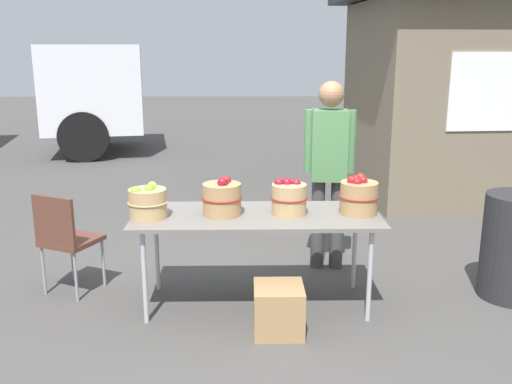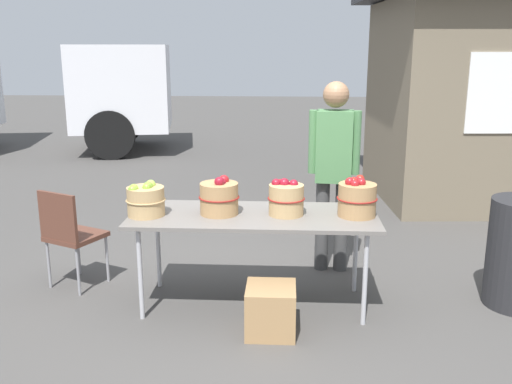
{
  "view_description": "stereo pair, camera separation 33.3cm",
  "coord_description": "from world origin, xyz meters",
  "px_view_note": "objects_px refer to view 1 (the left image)",
  "views": [
    {
      "loc": [
        -0.08,
        -4.18,
        1.99
      ],
      "look_at": [
        0.0,
        0.3,
        0.85
      ],
      "focal_mm": 39.74,
      "sensor_mm": 36.0,
      "label": 1
    },
    {
      "loc": [
        0.25,
        -4.18,
        1.99
      ],
      "look_at": [
        0.0,
        0.3,
        0.85
      ],
      "focal_mm": 39.74,
      "sensor_mm": 36.0,
      "label": 2
    }
  ],
  "objects_px": {
    "market_table": "(257,220)",
    "apple_basket_red_0": "(222,198)",
    "apple_basket_green_0": "(148,202)",
    "folding_chair": "(65,235)",
    "produce_crate": "(279,309)",
    "apple_basket_red_1": "(289,198)",
    "apple_basket_red_2": "(359,196)",
    "vendor_adult": "(329,161)"
  },
  "relations": [
    {
      "from": "apple_basket_red_1",
      "to": "apple_basket_red_0",
      "type": "bearing_deg",
      "value": -179.35
    },
    {
      "from": "apple_basket_red_1",
      "to": "folding_chair",
      "type": "relative_size",
      "value": 0.33
    },
    {
      "from": "market_table",
      "to": "apple_basket_red_0",
      "type": "distance_m",
      "value": 0.32
    },
    {
      "from": "market_table",
      "to": "apple_basket_red_2",
      "type": "relative_size",
      "value": 6.18
    },
    {
      "from": "apple_basket_red_1",
      "to": "produce_crate",
      "type": "relative_size",
      "value": 0.81
    },
    {
      "from": "apple_basket_green_0",
      "to": "apple_basket_red_1",
      "type": "bearing_deg",
      "value": 4.06
    },
    {
      "from": "market_table",
      "to": "apple_basket_red_2",
      "type": "bearing_deg",
      "value": 0.09
    },
    {
      "from": "produce_crate",
      "to": "market_table",
      "type": "bearing_deg",
      "value": 107.73
    },
    {
      "from": "produce_crate",
      "to": "folding_chair",
      "type": "bearing_deg",
      "value": 157.71
    },
    {
      "from": "apple_basket_red_1",
      "to": "folding_chair",
      "type": "xyz_separation_m",
      "value": [
        -1.81,
        0.24,
        -0.37
      ]
    },
    {
      "from": "apple_basket_green_0",
      "to": "folding_chair",
      "type": "relative_size",
      "value": 0.35
    },
    {
      "from": "folding_chair",
      "to": "apple_basket_red_1",
      "type": "bearing_deg",
      "value": -162.18
    },
    {
      "from": "apple_basket_red_0",
      "to": "apple_basket_red_2",
      "type": "relative_size",
      "value": 1.02
    },
    {
      "from": "market_table",
      "to": "produce_crate",
      "type": "bearing_deg",
      "value": -72.27
    },
    {
      "from": "apple_basket_red_0",
      "to": "folding_chair",
      "type": "xyz_separation_m",
      "value": [
        -1.3,
        0.24,
        -0.37
      ]
    },
    {
      "from": "folding_chair",
      "to": "produce_crate",
      "type": "distance_m",
      "value": 1.88
    },
    {
      "from": "apple_basket_red_0",
      "to": "apple_basket_red_1",
      "type": "xyz_separation_m",
      "value": [
        0.51,
        0.01,
        -0.0
      ]
    },
    {
      "from": "apple_basket_red_2",
      "to": "folding_chair",
      "type": "relative_size",
      "value": 0.36
    },
    {
      "from": "folding_chair",
      "to": "apple_basket_red_0",
      "type": "bearing_deg",
      "value": -165.28
    },
    {
      "from": "apple_basket_red_0",
      "to": "vendor_adult",
      "type": "relative_size",
      "value": 0.18
    },
    {
      "from": "apple_basket_red_2",
      "to": "apple_basket_red_1",
      "type": "bearing_deg",
      "value": -179.92
    },
    {
      "from": "apple_basket_red_1",
      "to": "produce_crate",
      "type": "xyz_separation_m",
      "value": [
        -0.1,
        -0.47,
        -0.7
      ]
    },
    {
      "from": "apple_basket_red_1",
      "to": "vendor_adult",
      "type": "bearing_deg",
      "value": 61.81
    },
    {
      "from": "folding_chair",
      "to": "produce_crate",
      "type": "relative_size",
      "value": 2.43
    },
    {
      "from": "folding_chair",
      "to": "vendor_adult",
      "type": "bearing_deg",
      "value": -141.04
    },
    {
      "from": "market_table",
      "to": "folding_chair",
      "type": "distance_m",
      "value": 1.59
    },
    {
      "from": "market_table",
      "to": "apple_basket_red_0",
      "type": "bearing_deg",
      "value": -178.88
    },
    {
      "from": "produce_crate",
      "to": "apple_basket_red_0",
      "type": "bearing_deg",
      "value": 131.92
    },
    {
      "from": "apple_basket_red_0",
      "to": "vendor_adult",
      "type": "distance_m",
      "value": 1.22
    },
    {
      "from": "vendor_adult",
      "to": "folding_chair",
      "type": "distance_m",
      "value": 2.35
    },
    {
      "from": "produce_crate",
      "to": "apple_basket_red_2",
      "type": "bearing_deg",
      "value": 36.37
    },
    {
      "from": "market_table",
      "to": "apple_basket_green_0",
      "type": "distance_m",
      "value": 0.84
    },
    {
      "from": "apple_basket_green_0",
      "to": "apple_basket_red_1",
      "type": "distance_m",
      "value": 1.07
    },
    {
      "from": "apple_basket_green_0",
      "to": "produce_crate",
      "type": "relative_size",
      "value": 0.86
    },
    {
      "from": "apple_basket_red_0",
      "to": "produce_crate",
      "type": "relative_size",
      "value": 0.89
    },
    {
      "from": "market_table",
      "to": "apple_basket_red_0",
      "type": "height_order",
      "value": "apple_basket_red_0"
    },
    {
      "from": "vendor_adult",
      "to": "produce_crate",
      "type": "relative_size",
      "value": 4.86
    },
    {
      "from": "apple_basket_red_1",
      "to": "apple_basket_red_2",
      "type": "height_order",
      "value": "apple_basket_red_2"
    },
    {
      "from": "apple_basket_green_0",
      "to": "apple_basket_red_2",
      "type": "xyz_separation_m",
      "value": [
        1.6,
        0.08,
        0.02
      ]
    },
    {
      "from": "market_table",
      "to": "folding_chair",
      "type": "height_order",
      "value": "folding_chair"
    },
    {
      "from": "market_table",
      "to": "vendor_adult",
      "type": "height_order",
      "value": "vendor_adult"
    },
    {
      "from": "apple_basket_red_0",
      "to": "produce_crate",
      "type": "distance_m",
      "value": 0.94
    }
  ]
}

